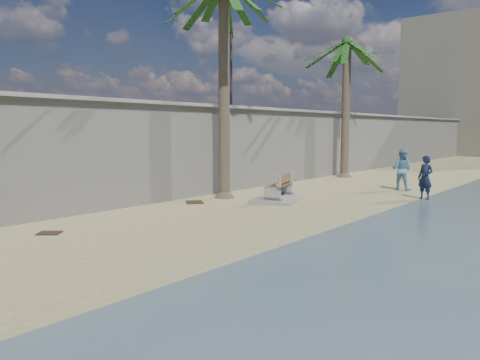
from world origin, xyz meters
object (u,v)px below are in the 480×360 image
Objects in this scene: person_a at (425,174)px; bench_far at (279,189)px; person_b at (402,167)px; palm_back at (347,44)px.

bench_far is at bearing -118.86° from person_a.
person_a is at bearing 41.90° from bench_far.
person_a is at bearing 126.44° from person_b.
bench_far is 1.40× the size of person_a.
person_a is (4.09, 3.67, 0.53)m from bench_far.
person_a is 2.75m from person_b.
person_a is (6.17, -5.66, -6.19)m from palm_back.
palm_back reaches higher than bench_far.
person_b is (4.47, -3.50, -6.15)m from palm_back.
palm_back is 4.30× the size of person_a.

